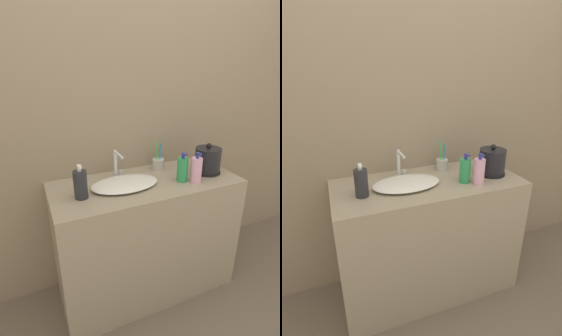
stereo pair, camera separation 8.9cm
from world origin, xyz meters
TOP-DOWN VIEW (x-y plane):
  - ground_plane at (0.00, 0.00)m, footprint 12.00×12.00m
  - wall_back at (0.00, 0.53)m, footprint 6.00×0.04m
  - vanity_counter at (0.00, 0.26)m, footprint 1.19×0.51m
  - sink_basin at (-0.15, 0.25)m, footprint 0.42×0.26m
  - faucet at (-0.14, 0.39)m, footprint 0.06×0.14m
  - electric_kettle at (0.44, 0.23)m, footprint 0.19×0.19m
  - toothbrush_cup at (0.16, 0.41)m, footprint 0.08×0.08m
  - lotion_bottle at (0.21, 0.17)m, footprint 0.07×0.07m
  - shampoo_bottle at (-0.42, 0.21)m, footprint 0.08×0.08m
  - mouthwash_bottle at (0.28, 0.12)m, footprint 0.07×0.07m

SIDE VIEW (x-z plane):
  - ground_plane at x=0.00m, z-range 0.00..0.00m
  - vanity_counter at x=0.00m, z-range 0.00..0.84m
  - sink_basin at x=-0.15m, z-range 0.84..0.88m
  - toothbrush_cup at x=0.16m, z-range 0.78..0.99m
  - lotion_bottle at x=0.21m, z-range 0.82..1.01m
  - electric_kettle at x=0.44m, z-range 0.82..1.02m
  - mouthwash_bottle at x=0.28m, z-range 0.82..1.02m
  - shampoo_bottle at x=-0.42m, z-range 0.82..1.02m
  - faucet at x=-0.14m, z-range 0.85..1.03m
  - wall_back at x=0.00m, z-range 0.00..2.60m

